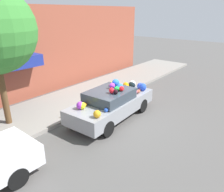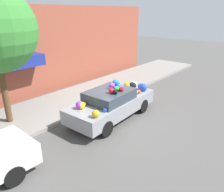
% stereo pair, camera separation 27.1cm
% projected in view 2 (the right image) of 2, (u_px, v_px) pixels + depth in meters
% --- Properties ---
extents(ground_plane, '(60.00, 60.00, 0.00)m').
position_uv_depth(ground_plane, '(110.00, 117.00, 9.80)').
color(ground_plane, '#565451').
extents(sidewalk_curb, '(24.00, 3.20, 0.15)m').
position_uv_depth(sidewalk_curb, '(71.00, 101.00, 11.41)').
color(sidewalk_curb, gray).
rests_on(sidewalk_curb, ground).
extents(building_facade, '(18.00, 1.20, 4.78)m').
position_uv_depth(building_facade, '(40.00, 52.00, 11.81)').
color(building_facade, '#9E4C38').
rests_on(building_facade, ground).
extents(fire_hydrant, '(0.20, 0.20, 0.70)m').
position_uv_depth(fire_hydrant, '(113.00, 88.00, 12.07)').
color(fire_hydrant, gold).
rests_on(fire_hydrant, sidewalk_curb).
extents(art_car, '(4.40, 1.89, 1.67)m').
position_uv_depth(art_car, '(112.00, 102.00, 9.47)').
color(art_car, gray).
rests_on(art_car, ground).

